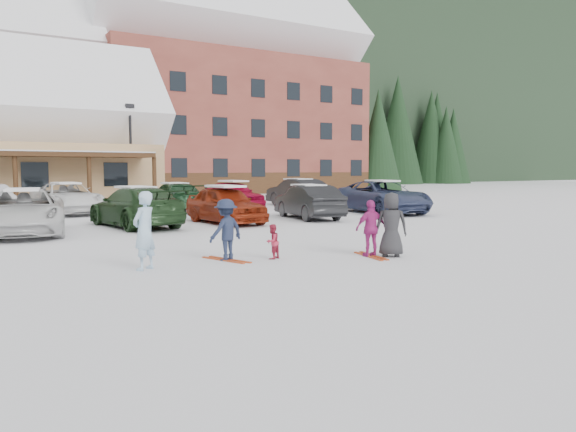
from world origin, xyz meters
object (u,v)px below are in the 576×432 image
parked_car_5 (308,202)px  parked_car_12 (233,194)px  parked_car_3 (136,207)px  parked_car_10 (66,198)px  alpine_hotel (205,98)px  lamp_post (131,148)px  toddler_red (272,242)px  child_navy (226,230)px  parked_car_6 (382,197)px  parked_car_4 (226,205)px  bystander_dark (391,225)px  child_magenta (371,228)px  adult_skier (144,231)px  parked_car_13 (298,192)px  parked_car_11 (175,197)px  parked_car_2 (24,212)px

parked_car_5 → parked_car_12: size_ratio=1.01×
parked_car_3 → parked_car_10: size_ratio=0.96×
alpine_hotel → lamp_post: bearing=-127.6°
toddler_red → child_navy: bearing=-46.4°
toddler_red → parked_car_3: parked_car_3 is taller
lamp_post → parked_car_6: (8.24, -13.38, -2.63)m
lamp_post → parked_car_4: (-0.40, -14.01, -2.67)m
parked_car_6 → parked_car_12: 8.23m
lamp_post → parked_car_6: 15.93m
toddler_red → bystander_dark: 2.94m
alpine_hotel → child_magenta: alpine_hotel is taller
child_navy → parked_car_6: bearing=-162.3°
child_magenta → parked_car_4: parked_car_4 is taller
parked_car_3 → adult_skier: bearing=68.2°
bystander_dark → parked_car_13: 18.81m
parked_car_4 → parked_car_3: bearing=168.9°
alpine_hotel → parked_car_11: size_ratio=6.42×
parked_car_12 → child_navy: bearing=-122.3°
parked_car_12 → parked_car_13: 4.01m
bystander_dark → parked_car_10: bystander_dark is taller
parked_car_10 → lamp_post: bearing=46.0°
child_navy → child_magenta: size_ratio=1.04×
lamp_post → toddler_red: bearing=-98.2°
adult_skier → parked_car_3: adult_skier is taller
alpine_hotel → child_navy: 40.62m
parked_car_10 → parked_car_2: bearing=-114.2°
alpine_hotel → bystander_dark: 40.87m
parked_car_3 → child_navy: bearing=80.8°
adult_skier → child_navy: size_ratio=1.16×
bystander_dark → parked_car_5: size_ratio=0.36×
lamp_post → parked_car_2: bearing=-118.6°
parked_car_10 → parked_car_12: parked_car_12 is taller
parked_car_4 → parked_car_10: parked_car_10 is taller
parked_car_4 → child_navy: bearing=-118.7°
toddler_red → adult_skier: bearing=-29.3°
parked_car_2 → parked_car_12: bearing=43.2°
alpine_hotel → child_magenta: 40.74m
child_navy → parked_car_2: (-3.36, 8.15, 0.02)m
parked_car_4 → parked_car_5: 3.91m
bystander_dark → parked_car_10: size_ratio=0.30×
bystander_dark → parked_car_12: bearing=-67.4°
adult_skier → bystander_dark: adult_skier is taller
lamp_post → child_navy: (-4.27, -22.14, -2.69)m
parked_car_5 → parked_car_10: parked_car_10 is taller
bystander_dark → toddler_red: bearing=11.5°
lamp_post → parked_car_4: 14.27m
adult_skier → toddler_red: 3.06m
child_navy → bystander_dark: size_ratio=0.92×
toddler_red → child_magenta: child_magenta is taller
bystander_dark → parked_car_10: (-4.25, 17.76, -0.05)m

